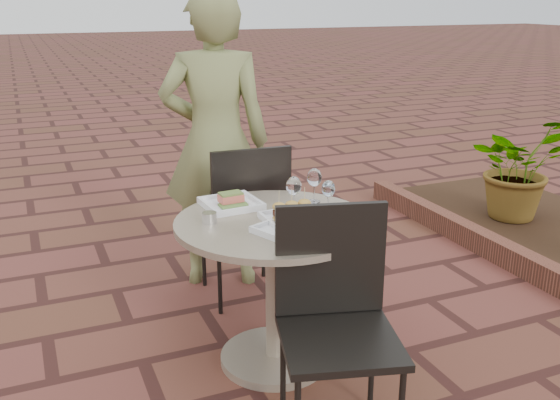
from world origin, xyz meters
name	(u,v)px	position (x,y,z in m)	size (l,w,h in m)	color
ground	(299,328)	(0.00, 0.00, 0.00)	(60.00, 60.00, 0.00)	#582822
cafe_table	(274,270)	(-0.24, -0.24, 0.48)	(0.90, 0.90, 0.73)	gray
chair_far	(247,211)	(-0.14, 0.41, 0.55)	(0.46, 0.46, 0.93)	black
chair_near	(335,306)	(-0.21, -0.77, 0.55)	(0.54, 0.54, 0.93)	black
diner	(215,142)	(-0.20, 0.76, 0.88)	(0.64, 0.42, 1.75)	olive
plate_salmon	(231,203)	(-0.36, 0.02, 0.75)	(0.27, 0.27, 0.07)	white
plate_sliders	(292,215)	(-0.18, -0.29, 0.76)	(0.24, 0.24, 0.15)	white
plate_tuna	(288,229)	(-0.25, -0.41, 0.74)	(0.31, 0.31, 0.03)	white
wine_glass_right	(328,190)	(0.04, -0.22, 0.84)	(0.06, 0.06, 0.15)	white
wine_glass_mid	(294,187)	(-0.11, -0.16, 0.85)	(0.07, 0.07, 0.17)	white
wine_glass_far	(314,178)	(0.04, -0.08, 0.85)	(0.07, 0.07, 0.17)	white
steel_ramekin	(209,218)	(-0.52, -0.16, 0.75)	(0.07, 0.07, 0.05)	silver
cutlery_set	(351,227)	(0.03, -0.46, 0.73)	(0.10, 0.23, 0.00)	silver
planter_curb	(498,250)	(1.60, 0.30, 0.07)	(0.12, 3.00, 0.15)	brown
potted_plant_a	(517,167)	(2.20, 0.83, 0.46)	(0.72, 0.62, 0.80)	#33662D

